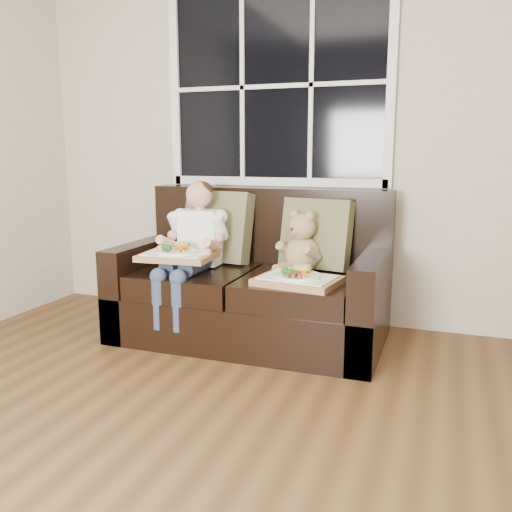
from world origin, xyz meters
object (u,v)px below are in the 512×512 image
at_px(loveseat, 254,290).
at_px(teddy_bear, 302,247).
at_px(child, 194,239).
at_px(tray_left, 178,254).
at_px(tray_right, 298,279).

bearing_deg(loveseat, teddy_bear, 6.35).
height_order(child, tray_left, child).
relative_size(tray_left, tray_right, 0.92).
distance_m(child, tray_right, 0.80).
xyz_separation_m(teddy_bear, tray_right, (0.07, -0.34, -0.13)).
relative_size(child, tray_right, 1.71).
bearing_deg(tray_right, teddy_bear, 110.37).
bearing_deg(tray_right, child, 174.84).
height_order(child, teddy_bear, child).
relative_size(teddy_bear, tray_left, 0.87).
distance_m(loveseat, tray_right, 0.52).
bearing_deg(child, teddy_bear, 12.70).
bearing_deg(tray_right, tray_left, -171.67).
height_order(loveseat, tray_right, loveseat).
bearing_deg(teddy_bear, child, -145.34).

